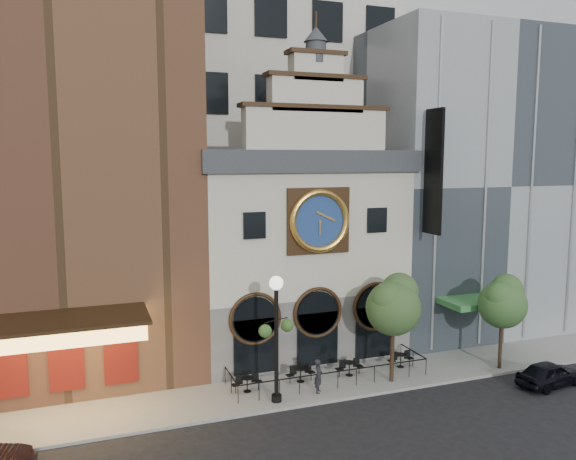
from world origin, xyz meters
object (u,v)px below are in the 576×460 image
(bistro_2, at_px, (349,367))
(car_right, at_px, (550,374))
(bistro_3, at_px, (401,359))
(bistro_1, at_px, (301,373))
(pedestrian, at_px, (318,376))
(tree_right, at_px, (503,301))
(bistro_0, at_px, (247,383))
(lamppost, at_px, (276,325))
(tree_left, at_px, (394,303))

(bistro_2, bearing_deg, car_right, -25.75)
(bistro_3, bearing_deg, bistro_1, -179.84)
(pedestrian, height_order, tree_right, tree_right)
(bistro_0, height_order, bistro_1, same)
(pedestrian, bearing_deg, bistro_0, 99.28)
(pedestrian, relative_size, tree_right, 0.33)
(pedestrian, height_order, lamppost, lamppost)
(bistro_3, height_order, car_right, car_right)
(bistro_2, distance_m, pedestrian, 2.88)
(bistro_1, height_order, tree_left, tree_left)
(bistro_0, xyz_separation_m, bistro_1, (3.01, 0.25, 0.00))
(pedestrian, bearing_deg, car_right, -74.15)
(bistro_2, relative_size, tree_left, 0.27)
(bistro_2, relative_size, pedestrian, 0.91)
(car_right, distance_m, tree_right, 4.42)
(bistro_1, bearing_deg, bistro_3, 0.16)
(bistro_3, distance_m, pedestrian, 5.95)
(car_right, height_order, tree_right, tree_right)
(bistro_3, relative_size, pedestrian, 0.91)
(bistro_2, distance_m, tree_right, 9.36)
(bistro_1, relative_size, car_right, 0.40)
(bistro_2, distance_m, car_right, 10.50)
(car_right, bearing_deg, bistro_3, 45.69)
(bistro_1, bearing_deg, pedestrian, -76.97)
(bistro_0, relative_size, tree_left, 0.27)
(lamppost, relative_size, tree_right, 1.18)
(bistro_1, distance_m, bistro_3, 6.09)
(car_right, bearing_deg, pedestrian, 68.19)
(bistro_0, relative_size, tree_right, 0.30)
(lamppost, bearing_deg, bistro_2, -0.63)
(bistro_1, bearing_deg, bistro_0, -175.26)
(bistro_1, relative_size, tree_left, 0.27)
(bistro_1, xyz_separation_m, bistro_3, (6.09, 0.02, 0.00))
(bistro_2, xyz_separation_m, tree_left, (1.82, -1.42, 3.76))
(pedestrian, xyz_separation_m, tree_left, (4.27, 0.03, 3.36))
(bistro_1, height_order, car_right, car_right)
(bistro_0, xyz_separation_m, car_right, (15.28, -4.41, 0.05))
(lamppost, bearing_deg, bistro_3, -7.59)
(bistro_0, distance_m, car_right, 15.90)
(bistro_2, height_order, lamppost, lamppost)
(car_right, xyz_separation_m, lamppost, (-14.24, 2.84, 3.34))
(pedestrian, height_order, tree_left, tree_left)
(pedestrian, bearing_deg, bistro_2, -28.83)
(car_right, bearing_deg, bistro_2, 57.06)
(bistro_0, relative_size, car_right, 0.40)
(bistro_1, relative_size, bistro_2, 1.00)
(bistro_2, distance_m, tree_left, 4.41)
(pedestrian, xyz_separation_m, lamppost, (-2.33, -0.27, 2.99))
(bistro_0, xyz_separation_m, bistro_3, (9.10, 0.27, 0.00))
(tree_left, bearing_deg, bistro_3, 46.53)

